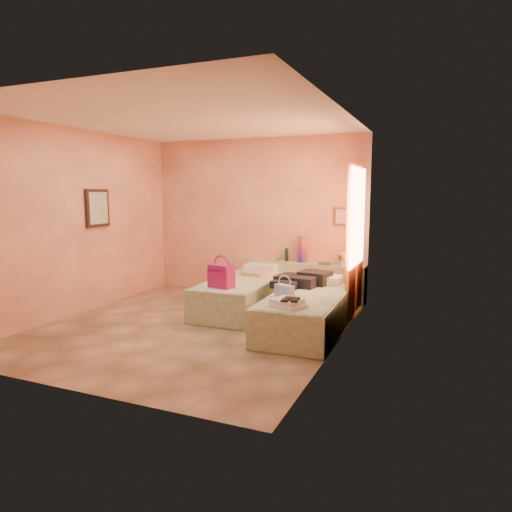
{
  "coord_description": "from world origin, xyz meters",
  "views": [
    {
      "loc": [
        3.16,
        -5.34,
        1.85
      ],
      "look_at": [
        0.58,
        0.85,
        0.91
      ],
      "focal_mm": 32.0,
      "sensor_mm": 36.0,
      "label": 1
    }
  ],
  "objects": [
    {
      "name": "ground",
      "position": [
        0.0,
        0.0,
        0.0
      ],
      "size": [
        4.5,
        4.5,
        0.0
      ],
      "primitive_type": "plane",
      "color": "tan",
      "rests_on": "ground"
    },
    {
      "name": "small_dish",
      "position": [
        0.47,
        2.16,
        0.67
      ],
      "size": [
        0.13,
        0.13,
        0.03
      ],
      "primitive_type": "cylinder",
      "rotation": [
        0.0,
        0.0,
        0.0
      ],
      "color": "#447E59",
      "rests_on": "headboard_ledge"
    },
    {
      "name": "blue_handbag",
      "position": [
        1.28,
        0.13,
        0.58
      ],
      "size": [
        0.28,
        0.2,
        0.17
      ],
      "primitive_type": "cube",
      "rotation": [
        0.0,
        0.0,
        -0.39
      ],
      "color": "#4560A7",
      "rests_on": "bed_right"
    },
    {
      "name": "bed_right",
      "position": [
        1.5,
        0.4,
        0.25
      ],
      "size": [
        0.95,
        2.02,
        0.5
      ],
      "primitive_type": "cube",
      "rotation": [
        0.0,
        0.0,
        0.02
      ],
      "color": "beige",
      "rests_on": "ground"
    },
    {
      "name": "towel_stack",
      "position": [
        1.49,
        -0.36,
        0.55
      ],
      "size": [
        0.44,
        0.42,
        0.1
      ],
      "primitive_type": "cube",
      "rotation": [
        0.0,
        0.0,
        -0.42
      ],
      "color": "silver",
      "rests_on": "bed_right"
    },
    {
      "name": "headboard_ledge",
      "position": [
        0.98,
        2.1,
        0.33
      ],
      "size": [
        2.05,
        0.3,
        0.65
      ],
      "primitive_type": "cube",
      "color": "#A8B291",
      "rests_on": "ground"
    },
    {
      "name": "rainbow_box",
      "position": [
        0.89,
        2.15,
        0.88
      ],
      "size": [
        0.14,
        0.14,
        0.46
      ],
      "primitive_type": "cube",
      "rotation": [
        0.0,
        0.0,
        -0.43
      ],
      "color": "#9E135D",
      "rests_on": "headboard_ledge"
    },
    {
      "name": "water_bottle",
      "position": [
        0.61,
        2.17,
        0.76
      ],
      "size": [
        0.06,
        0.06,
        0.23
      ],
      "primitive_type": "cylinder",
      "rotation": [
        0.0,
        0.0,
        -0.03
      ],
      "color": "#153B26",
      "rests_on": "headboard_ledge"
    },
    {
      "name": "clothes_pile",
      "position": [
        1.25,
        0.91,
        0.59
      ],
      "size": [
        0.67,
        0.67,
        0.19
      ],
      "primitive_type": "cube",
      "rotation": [
        0.0,
        0.0,
        -0.07
      ],
      "color": "black",
      "rests_on": "bed_right"
    },
    {
      "name": "magenta_handbag",
      "position": [
        0.24,
        0.37,
        0.67
      ],
      "size": [
        0.39,
        0.27,
        0.33
      ],
      "primitive_type": "cube",
      "rotation": [
        0.0,
        0.0,
        -0.22
      ],
      "color": "#9E135D",
      "rests_on": "bed_left"
    },
    {
      "name": "bed_left",
      "position": [
        0.26,
        1.05,
        0.25
      ],
      "size": [
        0.95,
        2.02,
        0.5
      ],
      "primitive_type": "cube",
      "rotation": [
        0.0,
        0.0,
        0.02
      ],
      "color": "beige",
      "rests_on": "ground"
    },
    {
      "name": "flower_vase",
      "position": [
        1.64,
        2.02,
        0.78
      ],
      "size": [
        0.25,
        0.25,
        0.27
      ],
      "primitive_type": "cube",
      "rotation": [
        0.0,
        0.0,
        -0.21
      ],
      "color": "silver",
      "rests_on": "headboard_ledge"
    },
    {
      "name": "khaki_garment",
      "position": [
        0.33,
        1.42,
        0.53
      ],
      "size": [
        0.43,
        0.37,
        0.07
      ],
      "primitive_type": "cube",
      "rotation": [
        0.0,
        0.0,
        -0.19
      ],
      "color": "tan",
      "rests_on": "bed_left"
    },
    {
      "name": "green_book",
      "position": [
        1.32,
        2.05,
        0.67
      ],
      "size": [
        0.24,
        0.2,
        0.03
      ],
      "primitive_type": "cube",
      "rotation": [
        0.0,
        0.0,
        0.33
      ],
      "color": "#2A4F2D",
      "rests_on": "headboard_ledge"
    },
    {
      "name": "room_walls",
      "position": [
        0.21,
        0.57,
        1.79
      ],
      "size": [
        4.02,
        4.51,
        2.81
      ],
      "color": "#FBB985",
      "rests_on": "ground"
    },
    {
      "name": "sandal_pair",
      "position": [
        1.54,
        -0.4,
        0.61
      ],
      "size": [
        0.17,
        0.22,
        0.02
      ],
      "primitive_type": "cube",
      "rotation": [
        0.0,
        0.0,
        0.03
      ],
      "color": "black",
      "rests_on": "towel_stack"
    }
  ]
}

